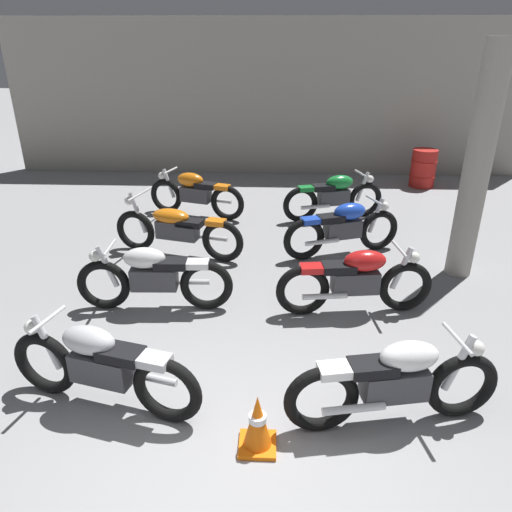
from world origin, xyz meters
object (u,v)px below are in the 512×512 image
at_px(motorcycle_left_row_0, 101,365).
at_px(oil_drum, 423,168).
at_px(motorcycle_left_row_3, 195,193).
at_px(traffic_cone, 258,423).
at_px(motorcycle_right_row_2, 343,227).
at_px(motorcycle_right_row_3, 334,196).
at_px(motorcycle_right_row_1, 356,280).
at_px(motorcycle_right_row_0, 396,381).
at_px(motorcycle_left_row_1, 153,276).
at_px(support_pillar, 477,166).
at_px(motorcycle_left_row_2, 177,229).

relative_size(motorcycle_left_row_0, oil_drum, 2.27).
xyz_separation_m(motorcycle_left_row_3, traffic_cone, (1.42, -5.74, -0.20)).
bearing_deg(motorcycle_left_row_0, oil_drum, 56.80).
xyz_separation_m(motorcycle_left_row_3, motorcycle_right_row_2, (2.60, -1.69, 0.00)).
xyz_separation_m(motorcycle_left_row_3, motorcycle_right_row_3, (2.63, -0.05, 0.00)).
bearing_deg(motorcycle_left_row_3, motorcycle_left_row_0, -90.34).
bearing_deg(motorcycle_right_row_3, motorcycle_right_row_1, -91.38).
bearing_deg(motorcycle_right_row_3, motorcycle_right_row_0, -90.13).
xyz_separation_m(motorcycle_left_row_1, motorcycle_right_row_3, (2.60, 3.45, 0.00)).
relative_size(motorcycle_right_row_2, oil_drum, 2.23).
bearing_deg(motorcycle_right_row_2, traffic_cone, -106.26).
relative_size(motorcycle_left_row_0, motorcycle_right_row_0, 0.99).
bearing_deg(motorcycle_right_row_0, oil_drum, 73.39).
distance_m(motorcycle_left_row_1, motorcycle_right_row_1, 2.52).
xyz_separation_m(motorcycle_right_row_3, oil_drum, (2.26, 2.29, -0.03)).
relative_size(support_pillar, oil_drum, 3.76).
bearing_deg(motorcycle_left_row_1, motorcycle_left_row_2, 90.93).
height_order(motorcycle_left_row_1, motorcycle_right_row_0, same).
bearing_deg(motorcycle_left_row_0, motorcycle_right_row_1, 35.05).
height_order(motorcycle_right_row_2, motorcycle_right_row_3, same).
distance_m(motorcycle_right_row_1, motorcycle_right_row_3, 3.43).
bearing_deg(motorcycle_right_row_3, motorcycle_left_row_0, -116.94).
relative_size(motorcycle_right_row_0, motorcycle_right_row_3, 1.02).
distance_m(motorcycle_left_row_3, motorcycle_right_row_0, 6.00).
bearing_deg(motorcycle_left_row_0, motorcycle_left_row_1, 88.17).
bearing_deg(motorcycle_right_row_0, motorcycle_right_row_1, 92.08).
distance_m(motorcycle_left_row_2, motorcycle_right_row_0, 4.41).
relative_size(motorcycle_right_row_3, traffic_cone, 3.56).
bearing_deg(motorcycle_right_row_2, motorcycle_left_row_0, -126.24).
height_order(motorcycle_right_row_1, motorcycle_right_row_2, same).
xyz_separation_m(motorcycle_left_row_1, motorcycle_left_row_2, (-0.03, 1.65, -0.01)).
bearing_deg(motorcycle_right_row_3, motorcycle_left_row_1, -127.07).
height_order(support_pillar, motorcycle_right_row_3, support_pillar).
relative_size(support_pillar, motorcycle_left_row_1, 1.62).
relative_size(motorcycle_left_row_1, oil_drum, 2.32).
xyz_separation_m(motorcycle_right_row_0, motorcycle_right_row_2, (-0.01, 3.71, 0.00)).
bearing_deg(motorcycle_right_row_1, motorcycle_left_row_0, -144.95).
bearing_deg(motorcycle_left_row_2, motorcycle_left_row_3, 89.96).
bearing_deg(motorcycle_left_row_2, support_pillar, -5.90).
bearing_deg(traffic_cone, motorcycle_right_row_3, 78.03).
xyz_separation_m(support_pillar, oil_drum, (0.65, 4.52, -1.18)).
xyz_separation_m(support_pillar, motorcycle_right_row_0, (-1.62, -3.11, -1.14)).
height_order(support_pillar, oil_drum, support_pillar).
bearing_deg(traffic_cone, motorcycle_right_row_0, 16.15).
xyz_separation_m(motorcycle_right_row_0, oil_drum, (2.28, 7.64, -0.03)).
relative_size(motorcycle_right_row_0, motorcycle_right_row_1, 0.99).
bearing_deg(oil_drum, motorcycle_right_row_0, -106.61).
relative_size(support_pillar, traffic_cone, 5.93).
relative_size(support_pillar, motorcycle_left_row_0, 1.66).
bearing_deg(oil_drum, motorcycle_left_row_3, -155.40).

